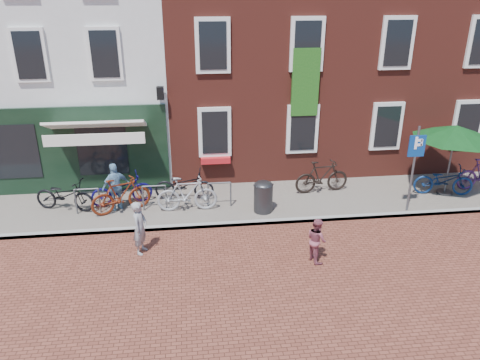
{
  "coord_description": "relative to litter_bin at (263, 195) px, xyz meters",
  "views": [
    {
      "loc": [
        -0.41,
        -11.89,
        6.52
      ],
      "look_at": [
        1.06,
        0.47,
        1.28
      ],
      "focal_mm": 34.61,
      "sensor_mm": 36.0,
      "label": 1
    }
  ],
  "objects": [
    {
      "name": "bicycle_5",
      "position": [
        2.17,
        1.19,
        0.01
      ],
      "size": [
        1.89,
        0.71,
        1.11
      ],
      "primitive_type": "imported",
      "rotation": [
        0.0,
        0.0,
        1.68
      ],
      "color": "black",
      "rests_on": "sidewalk"
    },
    {
      "name": "bicycle_0",
      "position": [
        -6.04,
        0.8,
        -0.05
      ],
      "size": [
        2.01,
        1.18,
        1.0
      ],
      "primitive_type": "imported",
      "rotation": [
        0.0,
        0.0,
        1.28
      ],
      "color": "black",
      "rests_on": "sidewalk"
    },
    {
      "name": "parasol",
      "position": [
        6.24,
        0.59,
        1.67
      ],
      "size": [
        2.66,
        2.66,
        2.46
      ],
      "color": "#4C4C4F",
      "rests_on": "sidewalk"
    },
    {
      "name": "bicycle_4",
      "position": [
        -2.39,
        1.17,
        -0.05
      ],
      "size": [
        1.97,
        0.88,
        1.0
      ],
      "primitive_type": "imported",
      "rotation": [
        0.0,
        0.0,
        1.45
      ],
      "color": "black",
      "rests_on": "sidewalk"
    },
    {
      "name": "parking_sign",
      "position": [
        4.44,
        -0.47,
        1.17
      ],
      "size": [
        0.5,
        0.08,
        2.69
      ],
      "color": "#4C4C4F",
      "rests_on": "sidewalk"
    },
    {
      "name": "building_brick_mid",
      "position": [
        0.2,
        6.29,
        4.35
      ],
      "size": [
        6.0,
        8.0,
        10.0
      ],
      "primitive_type": "cube",
      "color": "maroon",
      "rests_on": "ground"
    },
    {
      "name": "building_brick_right",
      "position": [
        6.2,
        6.29,
        4.35
      ],
      "size": [
        6.0,
        8.0,
        10.0
      ],
      "primitive_type": "cube",
      "color": "maroon",
      "rests_on": "ground"
    },
    {
      "name": "litter_bin",
      "position": [
        0.0,
        0.0,
        0.0
      ],
      "size": [
        0.58,
        0.58,
        1.06
      ],
      "color": "#2F2F31",
      "rests_on": "sidewalk"
    },
    {
      "name": "bicycle_1",
      "position": [
        -4.3,
        0.48,
        0.01
      ],
      "size": [
        1.9,
        1.19,
        1.11
      ],
      "primitive_type": "imported",
      "rotation": [
        0.0,
        0.0,
        1.96
      ],
      "color": "#5E1F0D",
      "rests_on": "sidewalk"
    },
    {
      "name": "boy",
      "position": [
        0.92,
        -2.73,
        -0.06
      ],
      "size": [
        0.59,
        0.68,
        1.18
      ],
      "primitive_type": "imported",
      "rotation": [
        0.0,
        0.0,
        1.85
      ],
      "color": "#8F4552",
      "rests_on": "ground"
    },
    {
      "name": "cafe_person",
      "position": [
        -4.46,
        0.67,
        0.21
      ],
      "size": [
        0.95,
        0.78,
        1.51
      ],
      "primitive_type": "imported",
      "rotation": [
        0.0,
        0.0,
        3.7
      ],
      "color": "#719DBE",
      "rests_on": "sidewalk"
    },
    {
      "name": "bicycle_6",
      "position": [
        6.11,
        0.53,
        -0.05
      ],
      "size": [
        2.0,
        1.05,
        1.0
      ],
      "primitive_type": "imported",
      "rotation": [
        0.0,
        0.0,
        1.36
      ],
      "color": "#0C244F",
      "rests_on": "sidewalk"
    },
    {
      "name": "building_stucco",
      "position": [
        -6.8,
        6.29,
        3.85
      ],
      "size": [
        8.0,
        8.0,
        9.0
      ],
      "primitive_type": "cube",
      "color": "silver",
      "rests_on": "ground"
    },
    {
      "name": "bicycle_2",
      "position": [
        -4.35,
        1.02,
        -0.05
      ],
      "size": [
        2.0,
        1.07,
        1.0
      ],
      "primitive_type": "imported",
      "rotation": [
        0.0,
        0.0,
        1.79
      ],
      "color": "#0E094E",
      "rests_on": "sidewalk"
    },
    {
      "name": "ground",
      "position": [
        -1.8,
        -0.71,
        -0.65
      ],
      "size": [
        80.0,
        80.0,
        0.0
      ],
      "primitive_type": "plane",
      "color": "brown"
    },
    {
      "name": "woman",
      "position": [
        -3.55,
        -1.81,
        0.08
      ],
      "size": [
        0.49,
        0.61,
        1.46
      ],
      "primitive_type": "imported",
      "rotation": [
        0.0,
        0.0,
        1.26
      ],
      "color": "gray",
      "rests_on": "ground"
    },
    {
      "name": "sidewalk",
      "position": [
        -0.8,
        0.79,
        -0.6
      ],
      "size": [
        24.0,
        3.0,
        0.1
      ],
      "primitive_type": "cube",
      "color": "slate",
      "rests_on": "ground"
    },
    {
      "name": "bicycle_3",
      "position": [
        -2.31,
        0.33,
        0.01
      ],
      "size": [
        1.85,
        0.55,
        1.11
      ],
      "primitive_type": "imported",
      "rotation": [
        0.0,
        0.0,
        1.56
      ],
      "color": "#9B9B9D",
      "rests_on": "sidewalk"
    }
  ]
}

